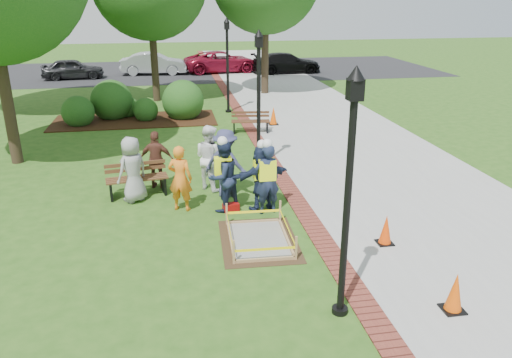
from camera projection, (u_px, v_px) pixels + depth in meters
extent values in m
plane|color=#285116|center=(243.00, 240.00, 11.28)|extent=(100.00, 100.00, 0.00)
cube|color=#9E9E99|center=(324.00, 124.00, 21.32)|extent=(6.00, 60.00, 0.02)
cube|color=maroon|center=(249.00, 127.00, 20.79)|extent=(0.50, 60.00, 0.03)
cube|color=#381E0F|center=(135.00, 120.00, 21.86)|extent=(7.00, 3.00, 0.05)
cube|color=black|center=(188.00, 70.00, 36.20)|extent=(36.00, 12.00, 0.01)
cube|color=#47331E|center=(259.00, 241.00, 11.23)|extent=(1.80, 2.37, 0.01)
cube|color=gray|center=(259.00, 240.00, 11.22)|extent=(1.28, 1.85, 0.04)
cube|color=tan|center=(259.00, 239.00, 11.22)|extent=(1.40, 1.98, 0.08)
cube|color=tan|center=(259.00, 230.00, 11.13)|extent=(1.43, 2.01, 0.55)
cube|color=yellow|center=(259.00, 229.00, 11.13)|extent=(1.38, 1.95, 0.06)
cube|color=brown|center=(137.00, 178.00, 13.59)|extent=(1.70, 0.72, 0.04)
cube|color=brown|center=(135.00, 167.00, 13.74)|extent=(1.64, 0.29, 0.26)
cube|color=black|center=(138.00, 187.00, 13.68)|extent=(1.56, 0.77, 0.48)
cube|color=brown|center=(251.00, 121.00, 19.85)|extent=(1.57, 0.64, 0.04)
cube|color=brown|center=(250.00, 114.00, 20.00)|extent=(1.51, 0.24, 0.24)
cube|color=black|center=(251.00, 127.00, 19.93)|extent=(1.43, 0.68, 0.45)
cube|color=black|center=(452.00, 310.00, 8.74)|extent=(0.38, 0.38, 0.05)
cone|color=#E65007|center=(455.00, 291.00, 8.61)|extent=(0.30, 0.30, 0.70)
cube|color=black|center=(384.00, 243.00, 11.09)|extent=(0.35, 0.35, 0.05)
cone|color=#EE4207|center=(386.00, 229.00, 10.96)|extent=(0.28, 0.28, 0.65)
cube|color=black|center=(273.00, 124.00, 21.17)|extent=(0.39, 0.39, 0.05)
cone|color=#FF5808|center=(273.00, 115.00, 21.04)|extent=(0.31, 0.31, 0.72)
cube|color=maroon|center=(231.00, 207.00, 12.76)|extent=(0.43, 0.29, 0.20)
cylinder|color=black|center=(347.00, 213.00, 8.05)|extent=(0.12, 0.12, 3.80)
cube|color=black|center=(355.00, 90.00, 7.35)|extent=(0.22, 0.22, 0.32)
cone|color=black|center=(356.00, 72.00, 7.27)|extent=(0.28, 0.28, 0.22)
cylinder|color=black|center=(340.00, 310.00, 8.69)|extent=(0.28, 0.28, 0.10)
cylinder|color=black|center=(259.00, 108.00, 15.44)|extent=(0.12, 0.12, 3.80)
cube|color=black|center=(259.00, 42.00, 14.74)|extent=(0.22, 0.22, 0.32)
cone|color=black|center=(259.00, 33.00, 14.65)|extent=(0.28, 0.28, 0.22)
cylinder|color=black|center=(259.00, 165.00, 16.08)|extent=(0.28, 0.28, 0.10)
cylinder|color=black|center=(228.00, 71.00, 22.82)|extent=(0.12, 0.12, 3.80)
cube|color=black|center=(227.00, 26.00, 22.12)|extent=(0.22, 0.22, 0.32)
cone|color=black|center=(227.00, 20.00, 22.04)|extent=(0.28, 0.28, 0.22)
cylinder|color=black|center=(228.00, 111.00, 23.47)|extent=(0.28, 0.28, 0.10)
cylinder|color=#3D2D1E|center=(4.00, 85.00, 15.59)|extent=(0.36, 0.36, 5.08)
cylinder|color=#3D2D1E|center=(154.00, 54.00, 25.17)|extent=(0.36, 0.36, 4.80)
cylinder|color=#3D2D1E|center=(265.00, 48.00, 27.09)|extent=(0.40, 0.40, 4.97)
sphere|color=#154A18|center=(80.00, 125.00, 21.11)|extent=(1.36, 1.36, 1.36)
sphere|color=#154A18|center=(113.00, 118.00, 22.34)|extent=(1.84, 1.84, 1.84)
sphere|color=#154A18|center=(146.00, 120.00, 21.94)|extent=(1.07, 1.07, 1.07)
sphere|color=#154A18|center=(184.00, 118.00, 22.35)|extent=(1.84, 1.84, 1.84)
sphere|color=#154A18|center=(129.00, 117.00, 22.63)|extent=(1.00, 1.00, 1.00)
imported|color=gray|center=(132.00, 170.00, 13.12)|extent=(0.67, 0.64, 1.77)
imported|color=orange|center=(180.00, 178.00, 12.57)|extent=(0.64, 0.53, 1.71)
imported|color=white|center=(209.00, 158.00, 13.95)|extent=(0.67, 0.70, 1.85)
imported|color=brown|center=(157.00, 160.00, 14.07)|extent=(0.59, 0.45, 1.65)
imported|color=#34375B|center=(226.00, 163.00, 13.43)|extent=(0.71, 0.64, 1.87)
imported|color=#1A2D43|center=(262.00, 178.00, 12.62)|extent=(0.62, 0.49, 1.70)
cube|color=#E4FE15|center=(262.00, 169.00, 12.54)|extent=(0.42, 0.26, 0.52)
sphere|color=white|center=(262.00, 145.00, 12.31)|extent=(0.25, 0.25, 0.25)
imported|color=#1C1E4A|center=(267.00, 179.00, 12.40)|extent=(0.63, 0.47, 1.79)
cube|color=#E4FE15|center=(267.00, 170.00, 12.31)|extent=(0.42, 0.26, 0.52)
sphere|color=white|center=(267.00, 144.00, 12.08)|extent=(0.25, 0.25, 0.25)
imported|color=#16243A|center=(223.00, 177.00, 12.53)|extent=(0.69, 0.64, 1.81)
cube|color=#E4FE15|center=(223.00, 167.00, 12.44)|extent=(0.42, 0.26, 0.52)
sphere|color=white|center=(222.00, 141.00, 12.21)|extent=(0.25, 0.25, 0.25)
imported|color=#262629|center=(74.00, 79.00, 32.63)|extent=(2.32, 4.55, 1.43)
imported|color=#BABBBF|center=(155.00, 74.00, 34.46)|extent=(2.52, 5.08, 1.61)
imported|color=maroon|center=(222.00, 72.00, 35.45)|extent=(2.74, 5.13, 1.60)
imported|color=black|center=(286.00, 73.00, 35.08)|extent=(2.33, 4.78, 1.52)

